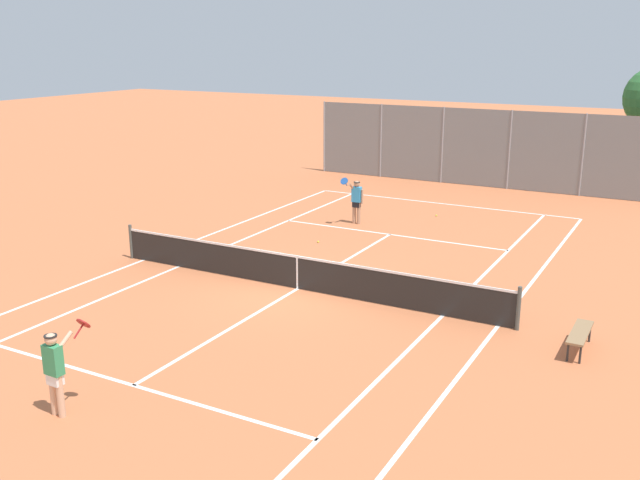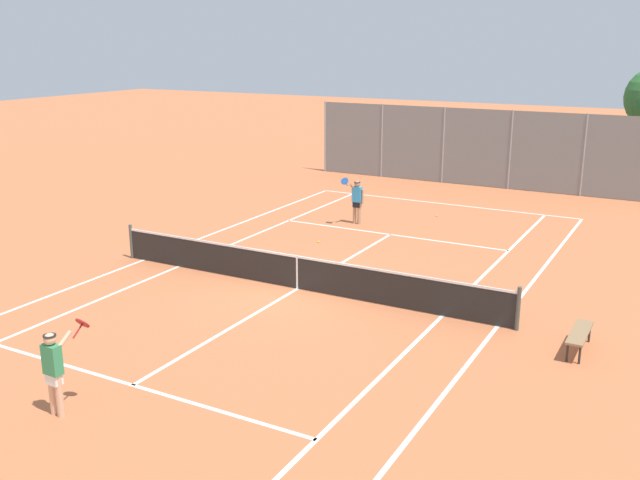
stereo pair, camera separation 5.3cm
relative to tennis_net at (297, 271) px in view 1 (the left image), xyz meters
The scene contains 11 objects.
ground_plane 0.51m from the tennis_net, ahead, with size 120.00×120.00×0.00m, color #BC663D.
court_line_markings 0.51m from the tennis_net, ahead, with size 11.10×23.90×0.01m.
tennis_net is the anchor object (origin of this frame).
player_near_side 7.92m from the tennis_net, 92.74° to the right, with size 0.68×0.73×1.77m.
player_far_left 7.42m from the tennis_net, 103.26° to the left, with size 0.65×0.74×1.77m.
loose_tennis_ball_0 1.94m from the tennis_net, 115.95° to the left, with size 0.07×0.07×0.07m, color #D1DB33.
loose_tennis_ball_1 9.72m from the tennis_net, 86.90° to the left, with size 0.07×0.07×0.07m, color #D1DB33.
loose_tennis_ball_3 3.32m from the tennis_net, ahead, with size 0.07×0.07×0.07m, color #D1DB33.
loose_tennis_ball_4 4.64m from the tennis_net, 111.61° to the left, with size 0.07×0.07×0.07m, color #D1DB33.
courtside_bench 7.44m from the tennis_net, ahead, with size 0.36×1.50×0.47m.
back_fence 16.26m from the tennis_net, 90.00° to the left, with size 15.79×0.08×3.55m.
Camera 1 is at (9.28, -15.80, 6.56)m, focal length 40.00 mm.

